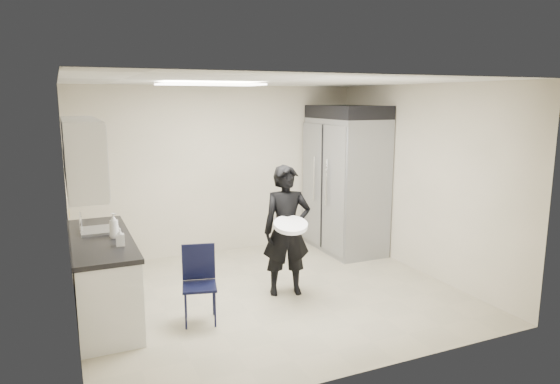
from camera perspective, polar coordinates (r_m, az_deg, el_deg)
name	(u,v)px	position (r m, az deg, el deg)	size (l,w,h in m)	color
floor	(271,294)	(6.36, -1.01, -11.58)	(4.50, 4.50, 0.00)	tan
ceiling	(270,81)	(5.89, -1.10, 12.53)	(4.50, 4.50, 0.00)	silver
back_wall	(221,170)	(7.85, -6.76, 2.47)	(4.50, 4.50, 0.00)	beige
left_wall	(68,208)	(5.54, -23.04, -1.74)	(4.00, 4.00, 0.00)	beige
right_wall	(421,180)	(7.16, 15.77, 1.36)	(4.00, 4.00, 0.00)	beige
ceiling_panel	(210,84)	(6.07, -7.95, 12.10)	(1.20, 0.60, 0.02)	white
lower_counter	(103,279)	(5.97, -19.56, -9.32)	(0.60, 1.90, 0.86)	silver
countertop	(100,239)	(5.84, -19.84, -5.11)	(0.64, 1.95, 0.05)	black
sink	(101,235)	(6.08, -19.83, -4.63)	(0.42, 0.40, 0.14)	gray
faucet	(81,224)	(6.04, -21.81, -3.41)	(0.02, 0.02, 0.24)	silver
upper_cabinets	(82,155)	(5.66, -21.70, 4.00)	(0.35, 1.80, 0.75)	silver
towel_dispenser	(73,162)	(6.82, -22.57, 3.21)	(0.22, 0.30, 0.35)	black
notice_sticker_left	(69,214)	(5.65, -22.95, -2.33)	(0.00, 0.12, 0.07)	yellow
notice_sticker_right	(69,214)	(5.85, -22.97, -2.30)	(0.00, 0.12, 0.07)	yellow
commercial_fridge	(346,185)	(7.98, 7.52, 0.78)	(0.80, 1.35, 2.10)	gray
fridge_compressor	(347,112)	(7.87, 7.72, 9.05)	(0.80, 1.35, 0.20)	black
folding_chair	(200,287)	(5.55, -9.18, -10.63)	(0.36, 0.36, 0.81)	black
man_tuxedo	(287,231)	(6.14, 0.77, -4.44)	(0.59, 0.39, 1.62)	black
bucket_lid	(291,225)	(5.87, 1.23, -3.80)	(0.40, 0.40, 0.05)	silver
soap_bottle_a	(114,226)	(5.72, -18.46, -3.65)	(0.11, 0.11, 0.27)	white
soap_bottle_b	(120,237)	(5.41, -17.81, -4.92)	(0.08, 0.09, 0.19)	#ADACB8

